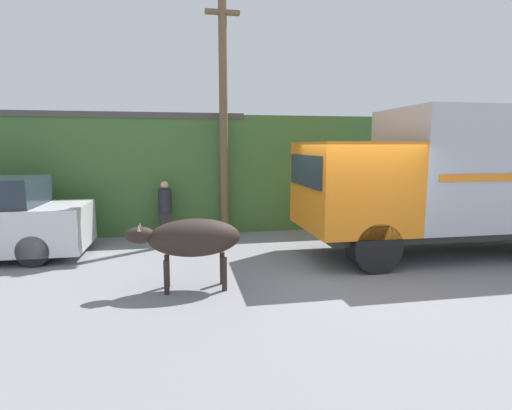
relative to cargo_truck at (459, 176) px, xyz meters
The scene contains 7 objects.
ground_plane 3.49m from the cargo_truck, 163.16° to the right, with size 60.00×60.00×0.00m, color gray.
hillside_embankment 6.88m from the cargo_truck, 114.62° to the left, with size 32.00×6.28×3.33m.
building_backdrop 8.94m from the cargo_truck, 150.23° to the left, with size 6.62×2.70×3.36m.
cargo_truck is the anchor object (origin of this frame).
brown_cow 6.25m from the cargo_truck, 167.92° to the right, with size 1.94×0.66×1.24m.
pedestrian_on_hill 7.24m from the cargo_truck, 157.86° to the left, with size 0.48×0.48×1.55m.
utility_pole 6.02m from the cargo_truck, 150.76° to the left, with size 0.90×0.23×6.69m.
Camera 1 is at (-3.32, -7.19, 2.47)m, focal length 28.00 mm.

